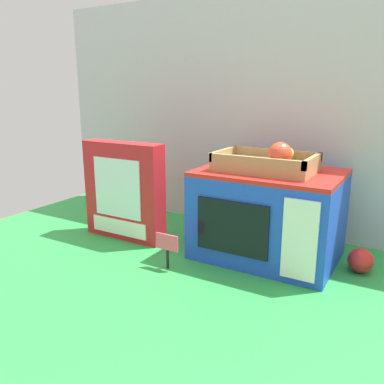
{
  "coord_description": "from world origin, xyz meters",
  "views": [
    {
      "loc": [
        0.51,
        -1.01,
        0.48
      ],
      "look_at": [
        -0.09,
        0.01,
        0.18
      ],
      "focal_mm": 37.33,
      "sensor_mm": 36.0,
      "label": 1
    }
  ],
  "objects_px": {
    "toy_microwave": "(268,214)",
    "cookie_set_box": "(124,191)",
    "price_sign": "(167,246)",
    "loose_toy_apple": "(361,260)",
    "food_groups_crate": "(268,163)"
  },
  "relations": [
    {
      "from": "toy_microwave",
      "to": "cookie_set_box",
      "type": "bearing_deg",
      "value": -168.71
    },
    {
      "from": "toy_microwave",
      "to": "cookie_set_box",
      "type": "height_order",
      "value": "cookie_set_box"
    },
    {
      "from": "price_sign",
      "to": "loose_toy_apple",
      "type": "height_order",
      "value": "price_sign"
    },
    {
      "from": "loose_toy_apple",
      "to": "price_sign",
      "type": "bearing_deg",
      "value": -152.16
    },
    {
      "from": "cookie_set_box",
      "to": "loose_toy_apple",
      "type": "distance_m",
      "value": 0.74
    },
    {
      "from": "toy_microwave",
      "to": "loose_toy_apple",
      "type": "height_order",
      "value": "toy_microwave"
    },
    {
      "from": "cookie_set_box",
      "to": "price_sign",
      "type": "height_order",
      "value": "cookie_set_box"
    },
    {
      "from": "toy_microwave",
      "to": "cookie_set_box",
      "type": "xyz_separation_m",
      "value": [
        -0.46,
        -0.09,
        0.03
      ]
    },
    {
      "from": "toy_microwave",
      "to": "price_sign",
      "type": "height_order",
      "value": "toy_microwave"
    },
    {
      "from": "price_sign",
      "to": "toy_microwave",
      "type": "bearing_deg",
      "value": 47.59
    },
    {
      "from": "toy_microwave",
      "to": "loose_toy_apple",
      "type": "bearing_deg",
      "value": 4.64
    },
    {
      "from": "price_sign",
      "to": "loose_toy_apple",
      "type": "distance_m",
      "value": 0.52
    },
    {
      "from": "food_groups_crate",
      "to": "toy_microwave",
      "type": "bearing_deg",
      "value": 88.07
    },
    {
      "from": "toy_microwave",
      "to": "food_groups_crate",
      "type": "bearing_deg",
      "value": -91.93
    },
    {
      "from": "cookie_set_box",
      "to": "loose_toy_apple",
      "type": "xyz_separation_m",
      "value": [
        0.72,
        0.11,
        -0.13
      ]
    }
  ]
}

